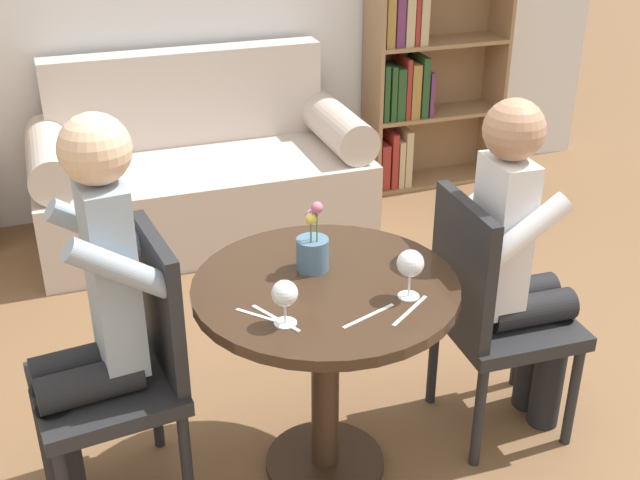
% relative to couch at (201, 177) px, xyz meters
% --- Properties ---
extents(ground_plane, '(16.00, 16.00, 0.00)m').
position_rel_couch_xyz_m(ground_plane, '(0.00, -1.94, -0.31)').
color(ground_plane, brown).
extents(round_table, '(0.81, 0.81, 0.72)m').
position_rel_couch_xyz_m(round_table, '(0.00, -1.94, 0.23)').
color(round_table, '#382619').
rests_on(round_table, ground_plane).
extents(couch, '(1.69, 0.80, 0.92)m').
position_rel_couch_xyz_m(couch, '(0.00, 0.00, 0.00)').
color(couch, beige).
rests_on(couch, ground_plane).
extents(bookshelf_right, '(0.82, 0.28, 1.29)m').
position_rel_couch_xyz_m(bookshelf_right, '(1.36, 0.27, 0.33)').
color(bookshelf_right, '#93704C').
rests_on(bookshelf_right, ground_plane).
extents(chair_left, '(0.46, 0.46, 0.90)m').
position_rel_couch_xyz_m(chair_left, '(-0.60, -1.84, 0.18)').
color(chair_left, '#232326').
rests_on(chair_left, ground_plane).
extents(chair_right, '(0.43, 0.43, 0.90)m').
position_rel_couch_xyz_m(chair_right, '(0.60, -1.92, 0.18)').
color(chair_right, '#232326').
rests_on(chair_right, ground_plane).
extents(person_left, '(0.44, 0.37, 1.28)m').
position_rel_couch_xyz_m(person_left, '(-0.68, -1.85, 0.36)').
color(person_left, black).
rests_on(person_left, ground_plane).
extents(person_right, '(0.43, 0.35, 1.22)m').
position_rel_couch_xyz_m(person_right, '(0.69, -1.93, 0.33)').
color(person_right, black).
rests_on(person_right, ground_plane).
extents(wine_glass_left, '(0.07, 0.07, 0.13)m').
position_rel_couch_xyz_m(wine_glass_left, '(-0.18, -2.11, 0.50)').
color(wine_glass_left, white).
rests_on(wine_glass_left, round_table).
extents(wine_glass_right, '(0.08, 0.08, 0.15)m').
position_rel_couch_xyz_m(wine_glass_right, '(0.20, -2.10, 0.51)').
color(wine_glass_right, white).
rests_on(wine_glass_right, round_table).
extents(flower_vase, '(0.10, 0.10, 0.23)m').
position_rel_couch_xyz_m(flower_vase, '(-0.01, -1.85, 0.47)').
color(flower_vase, slate).
rests_on(flower_vase, round_table).
extents(knife_left_setting, '(0.09, 0.18, 0.00)m').
position_rel_couch_xyz_m(knife_left_setting, '(-0.20, -2.08, 0.41)').
color(knife_left_setting, silver).
rests_on(knife_left_setting, round_table).
extents(fork_left_setting, '(0.18, 0.08, 0.00)m').
position_rel_couch_xyz_m(fork_left_setting, '(0.05, -2.16, 0.41)').
color(fork_left_setting, silver).
rests_on(fork_left_setting, round_table).
extents(knife_right_setting, '(0.14, 0.15, 0.00)m').
position_rel_couch_xyz_m(knife_right_setting, '(-0.23, -2.07, 0.41)').
color(knife_right_setting, silver).
rests_on(knife_right_setting, round_table).
extents(fork_right_setting, '(0.16, 0.12, 0.00)m').
position_rel_couch_xyz_m(fork_right_setting, '(0.17, -2.17, 0.41)').
color(fork_right_setting, silver).
rests_on(fork_right_setting, round_table).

